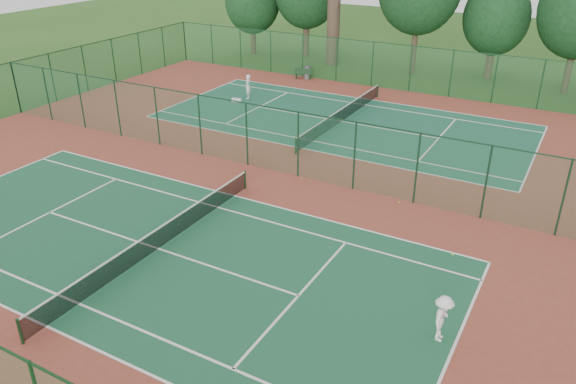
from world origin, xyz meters
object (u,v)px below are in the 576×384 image
at_px(trash_bin, 307,72).
at_px(kit_bag, 237,100).
at_px(player_near, 443,319).
at_px(player_far, 248,87).
at_px(bench, 303,73).

relative_size(trash_bin, kit_bag, 1.49).
bearing_deg(player_near, player_far, 43.81).
xyz_separation_m(player_near, player_far, (-19.61, 19.25, 0.07)).
relative_size(player_near, player_far, 0.92).
relative_size(player_far, kit_bag, 2.53).
bearing_deg(bench, kit_bag, -115.26).
height_order(player_near, bench, player_near).
height_order(player_near, trash_bin, player_near).
distance_m(player_near, player_far, 27.48).
height_order(player_near, player_far, player_far).
xyz_separation_m(trash_bin, bench, (-0.22, -0.29, -0.05)).
bearing_deg(bench, trash_bin, 36.09).
relative_size(player_near, trash_bin, 1.57).
bearing_deg(trash_bin, player_near, -55.10).
xyz_separation_m(player_far, kit_bag, (-0.25, -1.17, -0.76)).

